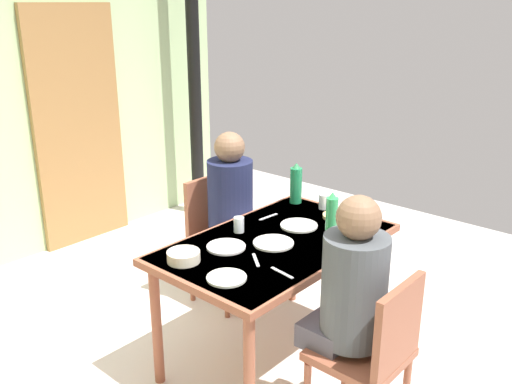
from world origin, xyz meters
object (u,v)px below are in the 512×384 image
object	(u,v)px
person_near_diner	(352,286)
chair_near_diner	(374,351)
serving_bowl_center	(184,256)
person_far_diner	(232,197)
water_bottle_green_far	(332,219)
dining_table	(276,254)
chair_far_diner	(218,232)
water_bottle_green_near	(296,184)

from	to	relation	value
person_near_diner	chair_near_diner	bearing A→B (deg)	-90.00
chair_near_diner	serving_bowl_center	distance (m)	1.03
person_far_diner	water_bottle_green_far	world-z (taller)	person_far_diner
dining_table	serving_bowl_center	world-z (taller)	serving_bowl_center
chair_near_diner	serving_bowl_center	bearing A→B (deg)	107.19
chair_far_diner	water_bottle_green_near	distance (m)	0.66
water_bottle_green_far	dining_table	bearing A→B (deg)	125.36
dining_table	serving_bowl_center	xyz separation A→B (m)	(-0.51, 0.19, 0.11)
water_bottle_green_near	chair_far_diner	bearing A→B (deg)	119.88
water_bottle_green_near	person_far_diner	bearing A→B (deg)	129.17
chair_far_diner	person_far_diner	bearing A→B (deg)	90.00
serving_bowl_center	person_far_diner	bearing A→B (deg)	28.16
chair_near_diner	water_bottle_green_far	xyz separation A→B (m)	(0.39, 0.52, 0.39)
chair_far_diner	water_bottle_green_near	bearing A→B (deg)	119.88
chair_near_diner	dining_table	bearing A→B (deg)	73.81
person_near_diner	water_bottle_green_near	size ratio (longest dim) A/B	2.85
water_bottle_green_far	serving_bowl_center	world-z (taller)	water_bottle_green_far
water_bottle_green_far	serving_bowl_center	distance (m)	0.82
dining_table	water_bottle_green_far	xyz separation A→B (m)	(0.17, -0.24, 0.22)
water_bottle_green_far	serving_bowl_center	size ratio (longest dim) A/B	1.74
chair_far_diner	water_bottle_green_far	distance (m)	1.08
chair_far_diner	water_bottle_green_near	world-z (taller)	water_bottle_green_near
serving_bowl_center	dining_table	bearing A→B (deg)	-20.24
chair_far_diner	person_far_diner	xyz separation A→B (m)	(-0.00, -0.14, 0.28)
water_bottle_green_near	serving_bowl_center	world-z (taller)	water_bottle_green_near
person_far_diner	water_bottle_green_near	size ratio (longest dim) A/B	2.85
chair_far_diner	chair_near_diner	bearing A→B (deg)	71.23
dining_table	person_near_diner	bearing A→B (deg)	-109.49
dining_table	person_near_diner	size ratio (longest dim) A/B	1.74
dining_table	water_bottle_green_near	xyz separation A→B (m)	(0.56, 0.30, 0.21)
dining_table	water_bottle_green_far	size ratio (longest dim) A/B	4.54
serving_bowl_center	water_bottle_green_far	bearing A→B (deg)	-32.22
chair_far_diner	serving_bowl_center	bearing A→B (deg)	35.14
serving_bowl_center	person_near_diner	bearing A→B (deg)	-70.13
chair_far_diner	serving_bowl_center	distance (m)	1.03
person_near_diner	water_bottle_green_near	world-z (taller)	person_near_diner
dining_table	water_bottle_green_near	bearing A→B (deg)	27.81
person_near_diner	dining_table	bearing A→B (deg)	70.51
chair_far_diner	person_near_diner	bearing A→B (deg)	69.52
chair_far_diner	person_far_diner	distance (m)	0.31
person_far_diner	water_bottle_green_near	distance (m)	0.43
person_far_diner	serving_bowl_center	xyz separation A→B (m)	(-0.81, -0.43, -0.00)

